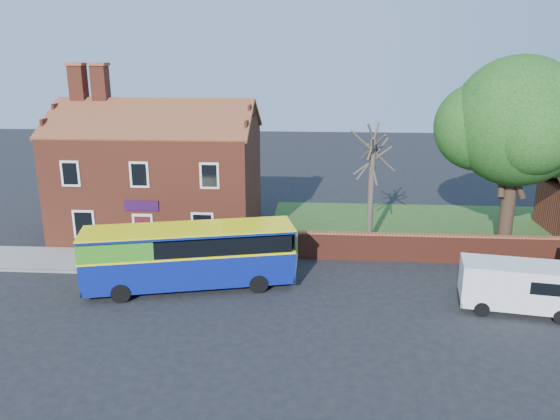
{
  "coord_description": "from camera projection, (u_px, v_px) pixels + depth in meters",
  "views": [
    {
      "loc": [
        3.03,
        -21.94,
        11.09
      ],
      "look_at": [
        1.13,
        5.0,
        3.4
      ],
      "focal_mm": 35.0,
      "sensor_mm": 36.0,
      "label": 1
    }
  ],
  "objects": [
    {
      "name": "bus",
      "position": [
        183.0,
        254.0,
        26.51
      ],
      "size": [
        10.43,
        4.88,
        3.08
      ],
      "rotation": [
        0.0,
        0.0,
        0.24
      ],
      "color": "navy",
      "rests_on": "ground"
    },
    {
      "name": "pavement",
      "position": [
        135.0,
        261.0,
        30.27
      ],
      "size": [
        18.0,
        3.5,
        0.12
      ],
      "primitive_type": "cube",
      "color": "gray",
      "rests_on": "ground"
    },
    {
      "name": "kerb",
      "position": [
        124.0,
        273.0,
        28.59
      ],
      "size": [
        18.0,
        0.15,
        0.14
      ],
      "primitive_type": "cube",
      "color": "slate",
      "rests_on": "ground"
    },
    {
      "name": "shop_building",
      "position": [
        160.0,
        180.0,
        34.87
      ],
      "size": [
        12.3,
        8.13,
        10.5
      ],
      "color": "brown",
      "rests_on": "ground"
    },
    {
      "name": "boundary_wall",
      "position": [
        498.0,
        249.0,
        29.91
      ],
      "size": [
        22.0,
        0.38,
        1.6
      ],
      "color": "maroon",
      "rests_on": "ground"
    },
    {
      "name": "large_tree",
      "position": [
        518.0,
        125.0,
        30.51
      ],
      "size": [
        9.16,
        7.24,
        11.17
      ],
      "color": "black",
      "rests_on": "ground"
    },
    {
      "name": "ground",
      "position": [
        247.0,
        313.0,
        24.3
      ],
      "size": [
        120.0,
        120.0,
        0.0
      ],
      "primitive_type": "plane",
      "color": "black",
      "rests_on": "ground"
    },
    {
      "name": "van_near",
      "position": [
        520.0,
        285.0,
        24.24
      ],
      "size": [
        5.29,
        2.79,
        2.21
      ],
      "rotation": [
        0.0,
        0.0,
        -0.16
      ],
      "color": "white",
      "rests_on": "ground"
    },
    {
      "name": "bare_tree",
      "position": [
        371.0,
        186.0,
        32.4
      ],
      "size": [
        2.61,
        3.11,
        6.96
      ],
      "color": "#4C4238",
      "rests_on": "ground"
    },
    {
      "name": "grass_strip",
      "position": [
        468.0,
        230.0,
        35.88
      ],
      "size": [
        26.0,
        12.0,
        0.04
      ],
      "primitive_type": "cube",
      "color": "#426B28",
      "rests_on": "ground"
    }
  ]
}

